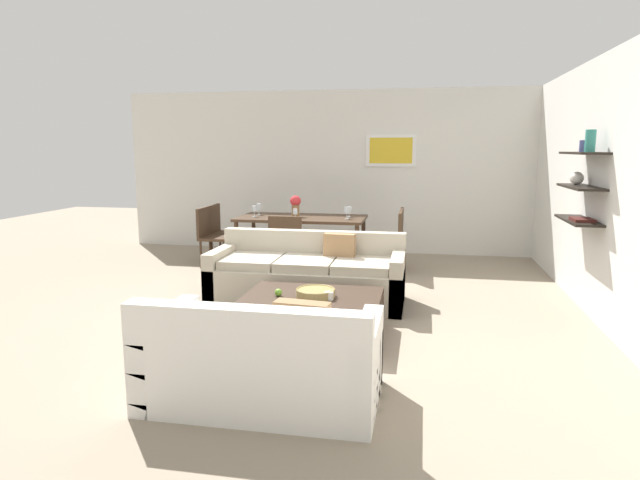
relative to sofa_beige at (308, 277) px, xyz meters
The scene contains 21 objects.
ground_plane 0.45m from the sofa_beige, 86.66° to the right, with size 18.00×18.00×0.00m, color gray.
back_wall_unit 3.38m from the sofa_beige, 84.22° to the left, with size 8.40×0.09×2.70m.
right_wall_shelf_unit 3.24m from the sofa_beige, ahead, with size 0.34×8.20×2.70m.
sofa_beige is the anchor object (origin of this frame).
loveseat_white 2.51m from the sofa_beige, 85.17° to the right, with size 1.60×0.90×0.78m.
coffee_table 1.17m from the sofa_beige, 76.68° to the right, with size 1.29×1.01×0.38m.
decorative_bowl 1.16m from the sofa_beige, 74.53° to the right, with size 0.37×0.37×0.08m.
candle_jar 1.28m from the sofa_beige, 69.36° to the right, with size 0.08×0.08×0.07m, color silver.
apple_on_coffee_table 1.17m from the sofa_beige, 91.96° to the right, with size 0.07×0.07×0.07m, color #669E2D.
dining_table 1.91m from the sofa_beige, 104.97° to the left, with size 1.86×0.93×0.75m.
dining_chair_right_far 2.20m from the sofa_beige, 67.05° to the left, with size 0.44×0.44×0.88m.
dining_chair_foot 1.08m from the sofa_beige, 117.30° to the left, with size 0.44×0.44×0.88m.
dining_chair_left_near 2.43m from the sofa_beige, 138.72° to the left, with size 0.44×0.44×0.88m.
dining_chair_right_near 1.83m from the sofa_beige, 61.89° to the left, with size 0.44×0.44×0.88m.
dining_chair_left_far 2.73m from the sofa_beige, 132.07° to the left, with size 0.44×0.44×0.88m.
wine_glass_right_far 2.02m from the sofa_beige, 83.93° to the left, with size 0.08×0.08×0.15m.
wine_glass_left_near 2.14m from the sofa_beige, 124.68° to the left, with size 0.07×0.07×0.16m.
wine_glass_foot 1.59m from the sofa_beige, 109.01° to the left, with size 0.06×0.06×0.16m.
wine_glass_left_far 2.33m from the sofa_beige, 121.35° to the left, with size 0.07×0.07×0.17m.
wine_glass_right_near 1.80m from the sofa_beige, 83.11° to the left, with size 0.07×0.07×0.17m.
centerpiece_vase 2.03m from the sofa_beige, 107.52° to the left, with size 0.16×0.16×0.31m.
Camera 1 is at (1.25, -5.60, 1.76)m, focal length 30.49 mm.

